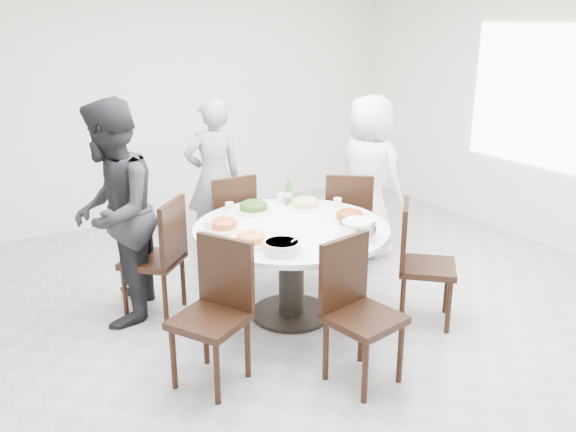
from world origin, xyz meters
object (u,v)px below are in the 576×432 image
chair_sw (209,317)px  diner_right (369,176)px  rice_bowl (357,230)px  beverage_bottle (289,192)px  chair_ne (348,220)px  soup_bowl (282,247)px  chair_nw (152,257)px  chair_s (365,315)px  diner_middle (214,178)px  dining_table (291,272)px  chair_n (226,223)px  chair_se (428,264)px  diner_left (113,214)px

chair_sw → diner_right: diner_right is taller
rice_bowl → beverage_bottle: 0.94m
chair_ne → diner_right: (0.40, 0.22, 0.31)m
rice_bowl → soup_bowl: 0.61m
chair_sw → diner_right: bearing=90.3°
chair_nw → chair_s: size_ratio=1.00×
chair_s → diner_middle: (0.14, 2.56, 0.30)m
dining_table → chair_nw: bearing=146.1°
diner_right → beverage_bottle: 1.12m
chair_n → diner_right: bearing=168.3°
dining_table → diner_right: 1.60m
chair_nw → rice_bowl: bearing=93.2°
chair_ne → rice_bowl: (-0.67, -1.00, 0.33)m
diner_right → soup_bowl: 2.05m
chair_n → diner_middle: size_ratio=0.61×
chair_nw → chair_se: same height
chair_s → diner_left: (-1.08, 1.70, 0.39)m
chair_ne → diner_right: size_ratio=0.60×
dining_table → soup_bowl: (-0.33, -0.42, 0.41)m
diner_left → rice_bowl: diner_left is taller
dining_table → chair_n: 1.05m
chair_s → diner_right: 2.31m
diner_middle → chair_nw: bearing=49.4°
chair_nw → chair_sw: (-0.03, -1.14, 0.00)m
chair_s → diner_middle: 2.59m
dining_table → rice_bowl: size_ratio=5.51×
chair_s → chair_ne: bearing=46.5°
chair_se → beverage_bottle: size_ratio=4.30×
dining_table → diner_left: size_ratio=0.87×
chair_ne → rice_bowl: bearing=92.3°
diner_left → dining_table: bearing=87.6°
beverage_bottle → chair_n: bearing=119.7°
dining_table → chair_se: size_ratio=1.58×
chair_nw → diner_middle: bearing=179.4°
chair_s → rice_bowl: chair_s is taller
chair_se → soup_bowl: bearing=123.2°
chair_n → chair_nw: (-0.85, -0.44, 0.00)m
chair_ne → chair_se: (-0.11, -1.16, 0.00)m
chair_nw → chair_s: (0.82, -1.63, 0.00)m
chair_nw → chair_sw: size_ratio=1.00×
chair_sw → diner_middle: bearing=125.3°
beverage_bottle → chair_s: bearing=-103.1°
chair_se → dining_table: bearing=96.5°
chair_nw → beverage_bottle: 1.24m
chair_sw → beverage_bottle: 1.62m
chair_nw → soup_bowl: (0.57, -1.03, 0.31)m
dining_table → rice_bowl: bearing=-59.1°
chair_s → chair_nw: bearing=106.7°
chair_nw → beverage_bottle: (1.17, -0.13, 0.39)m
diner_right → soup_bowl: (-1.68, -1.18, 0.00)m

